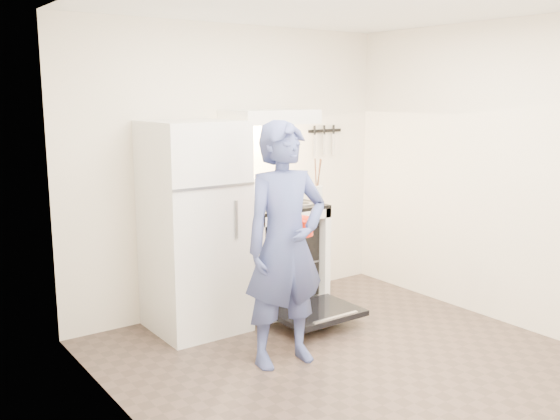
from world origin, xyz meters
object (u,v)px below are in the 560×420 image
object	(u,v)px
person	(285,245)
dutch_oven	(297,227)
tea_kettle	(238,187)
stove_body	(275,258)
refrigerator	(194,227)

from	to	relation	value
person	dutch_oven	xyz separation A→B (m)	(0.27, 0.22, 0.05)
tea_kettle	stove_body	bearing A→B (deg)	-43.19
tea_kettle	person	world-z (taller)	person
refrigerator	person	xyz separation A→B (m)	(0.20, -0.97, 0.02)
tea_kettle	refrigerator	bearing A→B (deg)	-156.94
refrigerator	stove_body	xyz separation A→B (m)	(0.81, 0.02, -0.39)
refrigerator	dutch_oven	distance (m)	0.89
stove_body	dutch_oven	world-z (taller)	dutch_oven
stove_body	dutch_oven	distance (m)	0.96
stove_body	refrigerator	bearing A→B (deg)	-178.23
stove_body	person	bearing A→B (deg)	-121.33
tea_kettle	dutch_oven	distance (m)	1.01
refrigerator	tea_kettle	distance (m)	0.67
tea_kettle	dutch_oven	bearing A→B (deg)	-95.90
person	refrigerator	bearing A→B (deg)	107.67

